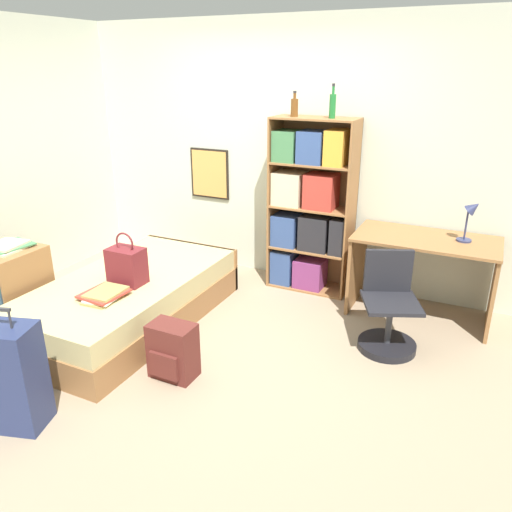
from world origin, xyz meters
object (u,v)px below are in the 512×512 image
at_px(magazine_pile_on_dresser, 6,247).
at_px(bottle_brown, 333,105).
at_px(desk_chair, 388,319).
at_px(backpack, 173,351).
at_px(bookcase, 308,209).
at_px(handbag, 127,265).
at_px(suitcase, 2,376).
at_px(book_stack_on_bed, 105,295).
at_px(desk_lamp, 472,214).
at_px(bed, 131,299).
at_px(bottle_green, 294,107).
at_px(dresser, 9,289).
at_px(desk, 424,262).

bearing_deg(magazine_pile_on_dresser, bottle_brown, 40.38).
height_order(desk_chair, backpack, desk_chair).
bearing_deg(bookcase, handbag, -125.03).
distance_m(suitcase, backpack, 1.11).
bearing_deg(book_stack_on_bed, desk_lamp, 34.53).
height_order(bed, suitcase, suitcase).
bearing_deg(bookcase, suitcase, -108.86).
bearing_deg(bottle_green, suitcase, -106.04).
bearing_deg(dresser, magazine_pile_on_dresser, 58.35).
bearing_deg(book_stack_on_bed, bed, 104.97).
xyz_separation_m(suitcase, backpack, (0.65, 0.89, -0.14)).
distance_m(magazine_pile_on_dresser, desk, 3.58).
distance_m(suitcase, bookcase, 3.01).
bearing_deg(dresser, desk, 29.40).
distance_m(bed, suitcase, 1.45).
height_order(bottle_green, bottle_brown, bottle_brown).
bearing_deg(desk, backpack, -129.31).
distance_m(suitcase, bottle_green, 3.23).
height_order(handbag, desk, handbag).
bearing_deg(suitcase, desk_chair, 45.24).
relative_size(desk_lamp, backpack, 0.90).
distance_m(book_stack_on_bed, magazine_pile_on_dresser, 1.00).
xyz_separation_m(dresser, bottle_brown, (2.20, 1.88, 1.46)).
bearing_deg(bottle_brown, desk_lamp, -2.77).
distance_m(bottle_green, desk_chair, 2.09).
bearing_deg(desk, magazine_pile_on_dresser, -150.90).
xyz_separation_m(handbag, backpack, (0.73, -0.43, -0.38)).
xyz_separation_m(dresser, magazine_pile_on_dresser, (0.02, 0.03, 0.38)).
distance_m(book_stack_on_bed, backpack, 0.76).
distance_m(bed, magazine_pile_on_dresser, 1.11).
xyz_separation_m(dresser, desk_chair, (3.00, 1.08, -0.11)).
xyz_separation_m(book_stack_on_bed, desk_lamp, (2.49, 1.72, 0.52)).
xyz_separation_m(bed, suitcase, (0.17, -1.43, 0.14)).
relative_size(bed, desk, 1.69).
height_order(book_stack_on_bed, backpack, book_stack_on_bed).
bearing_deg(backpack, desk_chair, 39.72).
distance_m(handbag, desk_chair, 2.18).
distance_m(dresser, bookcase, 2.80).
relative_size(handbag, book_stack_on_bed, 1.27).
bearing_deg(dresser, bookcase, 43.77).
distance_m(handbag, desk, 2.58).
height_order(bottle_brown, desk, bottle_brown).
xyz_separation_m(handbag, book_stack_on_bed, (0.03, -0.31, -0.13)).
bearing_deg(handbag, backpack, -30.68).
relative_size(suitcase, desk_chair, 1.06).
xyz_separation_m(suitcase, desk_chair, (1.97, 1.98, -0.10)).
bearing_deg(bottle_green, magazine_pile_on_dresser, -134.46).
relative_size(dresser, desk_lamp, 1.91).
bearing_deg(dresser, bottle_green, 45.72).
bearing_deg(desk, desk_lamp, 8.77).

